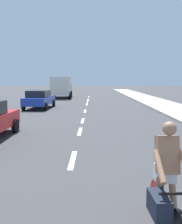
{
  "coord_description": "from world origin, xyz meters",
  "views": [
    {
      "loc": [
        0.63,
        0.75,
        2.45
      ],
      "look_at": [
        0.54,
        10.98,
        1.1
      ],
      "focal_mm": 39.1,
      "sensor_mm": 36.0,
      "label": 1
    }
  ],
  "objects": [
    {
      "name": "lane_stripe_2",
      "position": [
        0.0,
        8.03,
        0.0
      ],
      "size": [
        0.16,
        1.8,
        0.01
      ],
      "primitive_type": "cube",
      "color": "white",
      "rests_on": "ground"
    },
    {
      "name": "lane_stripe_8",
      "position": [
        0.0,
        30.81,
        0.0
      ],
      "size": [
        0.16,
        1.8,
        0.01
      ],
      "primitive_type": "cube",
      "color": "white",
      "rests_on": "ground"
    },
    {
      "name": "lane_stripe_6",
      "position": [
        0.0,
        25.2,
        0.0
      ],
      "size": [
        0.16,
        1.8,
        0.01
      ],
      "primitive_type": "cube",
      "color": "white",
      "rests_on": "ground"
    },
    {
      "name": "ground_plane",
      "position": [
        0.0,
        20.0,
        0.0
      ],
      "size": [
        160.0,
        160.0,
        0.0
      ],
      "primitive_type": "plane",
      "color": "#38383A"
    },
    {
      "name": "cyclist",
      "position": [
        1.76,
        4.38,
        0.83
      ],
      "size": [
        0.64,
        1.71,
        1.82
      ],
      "rotation": [
        0.0,
        0.0,
        3.18
      ],
      "color": "black",
      "rests_on": "ground"
    },
    {
      "name": "lane_stripe_5",
      "position": [
        0.0,
        19.87,
        0.0
      ],
      "size": [
        0.16,
        1.8,
        0.01
      ],
      "primitive_type": "cube",
      "color": "white",
      "rests_on": "ground"
    },
    {
      "name": "lane_stripe_7",
      "position": [
        0.0,
        28.21,
        0.0
      ],
      "size": [
        0.16,
        1.8,
        0.01
      ],
      "primitive_type": "cube",
      "color": "white",
      "rests_on": "ground"
    },
    {
      "name": "lane_stripe_3",
      "position": [
        0.0,
        12.19,
        0.0
      ],
      "size": [
        0.16,
        1.8,
        0.01
      ],
      "primitive_type": "cube",
      "color": "white",
      "rests_on": "ground"
    },
    {
      "name": "lane_stripe_9",
      "position": [
        0.0,
        36.08,
        0.0
      ],
      "size": [
        0.16,
        1.8,
        0.01
      ],
      "primitive_type": "cube",
      "color": "white",
      "rests_on": "ground"
    },
    {
      "name": "sidewalk_strip",
      "position": [
        7.38,
        22.0,
        0.07
      ],
      "size": [
        3.6,
        80.0,
        0.14
      ],
      "primitive_type": "cube",
      "color": "#9E998E",
      "rests_on": "ground"
    },
    {
      "name": "delivery_truck",
      "position": [
        -3.68,
        33.99,
        1.5
      ],
      "size": [
        2.87,
        6.33,
        2.8
      ],
      "rotation": [
        0.0,
        0.0,
        0.04
      ],
      "color": "maroon",
      "rests_on": "ground"
    },
    {
      "name": "parked_car_blue",
      "position": [
        -4.01,
        21.66,
        0.84
      ],
      "size": [
        2.2,
        4.47,
        1.57
      ],
      "rotation": [
        0.0,
        0.0,
        -0.05
      ],
      "color": "#1E389E",
      "rests_on": "ground"
    },
    {
      "name": "lane_stripe_4",
      "position": [
        0.0,
        15.28,
        0.0
      ],
      "size": [
        0.16,
        1.8,
        0.01
      ],
      "primitive_type": "cube",
      "color": "white",
      "rests_on": "ground"
    }
  ]
}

